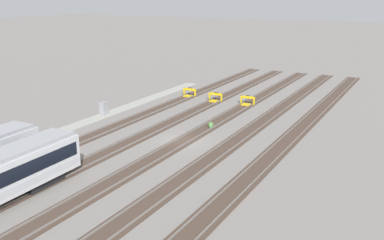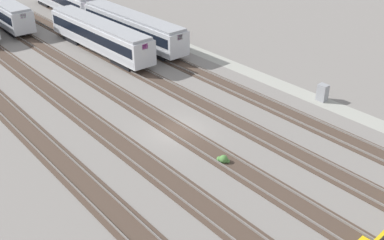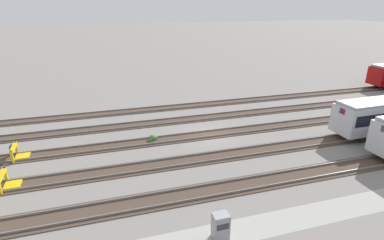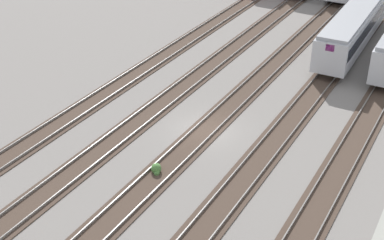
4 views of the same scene
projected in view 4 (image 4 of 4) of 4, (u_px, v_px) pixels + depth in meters
ground_plane at (206, 131)px, 36.86m from camera, size 400.00×400.00×0.00m
rail_track_nearest at (339, 169)px, 32.84m from camera, size 90.00×2.23×0.21m
rail_track_near_inner at (269, 148)px, 34.84m from camera, size 90.00×2.24×0.21m
rail_track_middle at (206, 130)px, 36.83m from camera, size 90.00×2.24×0.21m
rail_track_far_inner at (149, 114)px, 38.83m from camera, size 90.00×2.23×0.21m
rail_track_farthest at (98, 99)px, 40.83m from camera, size 90.00×2.23×0.21m
subway_car_front_row_rightmost at (356, 25)px, 49.11m from camera, size 18.06×3.24×3.70m
weed_clump at (156, 169)px, 32.52m from camera, size 0.92×0.70×0.64m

